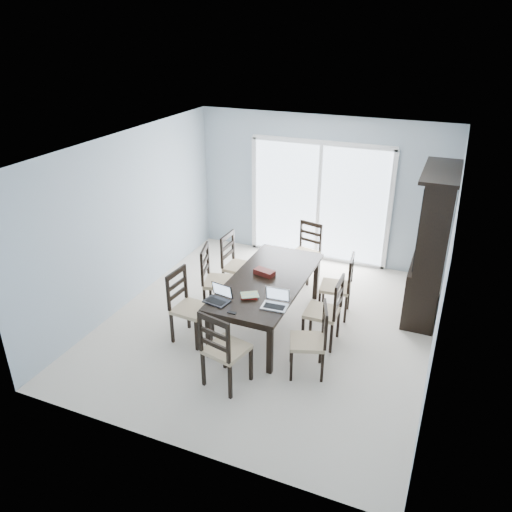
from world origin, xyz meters
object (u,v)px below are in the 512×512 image
object	(u,v)px
chair_left_far	(234,258)
chair_right_far	(343,280)
chair_right_mid	(330,305)
chair_right_near	(315,333)
cell_phone	(232,313)
game_box	(264,272)
chair_left_mid	(213,273)
chair_end_far	(307,245)
chair_left_near	(185,298)
hot_tub	(305,216)
chair_end_near	(221,343)
laptop_silver	(275,304)
laptop_dark	(216,298)
dining_table	(268,284)
china_hutch	(432,247)

from	to	relation	value
chair_left_far	chair_right_far	size ratio (longest dim) A/B	1.03
chair_left_far	chair_right_mid	distance (m)	1.94
chair_left_far	chair_right_far	bearing A→B (deg)	90.79
chair_right_near	cell_phone	world-z (taller)	chair_right_near
chair_right_far	game_box	world-z (taller)	chair_right_far
chair_left_mid	chair_end_far	bearing A→B (deg)	133.64
chair_left_near	hot_tub	distance (m)	4.10
chair_right_near	chair_end_near	distance (m)	1.16
hot_tub	chair_right_far	bearing A→B (deg)	-62.46
laptop_silver	game_box	size ratio (longest dim) A/B	1.15
chair_left_far	chair_end_far	size ratio (longest dim) A/B	1.04
chair_left_far	laptop_dark	world-z (taller)	chair_left_far
chair_left_far	chair_end_near	world-z (taller)	chair_end_near
chair_left_near	chair_left_far	size ratio (longest dim) A/B	1.01
chair_left_far	dining_table	bearing A→B (deg)	52.06
chair_left_near	chair_left_mid	world-z (taller)	chair_left_mid
chair_right_mid	chair_right_far	xyz separation A→B (m)	(-0.02, 0.78, -0.01)
chair_right_near	laptop_silver	world-z (taller)	chair_right_near
chair_left_near	laptop_dark	xyz separation A→B (m)	(0.55, -0.12, 0.18)
chair_left_mid	chair_right_near	xyz separation A→B (m)	(1.82, -0.85, -0.06)
chair_end_near	chair_right_mid	bearing A→B (deg)	68.79
chair_right_far	hot_tub	size ratio (longest dim) A/B	0.64
china_hutch	laptop_silver	bearing A→B (deg)	-131.09
laptop_dark	laptop_silver	size ratio (longest dim) A/B	1.02
chair_end_near	chair_right_far	bearing A→B (deg)	79.93
chair_left_near	chair_end_far	bearing A→B (deg)	162.07
dining_table	chair_left_near	size ratio (longest dim) A/B	1.88
chair_end_far	laptop_dark	world-z (taller)	chair_end_far
chair_end_far	hot_tub	size ratio (longest dim) A/B	0.64
chair_left_mid	chair_right_mid	world-z (taller)	chair_left_mid
chair_right_near	chair_right_far	distance (m)	1.45
hot_tub	laptop_dark	bearing A→B (deg)	-88.40
china_hutch	laptop_silver	world-z (taller)	china_hutch
chair_left_mid	hot_tub	distance (m)	3.31
dining_table	laptop_dark	distance (m)	0.93
chair_right_mid	laptop_dark	world-z (taller)	chair_right_mid
chair_end_near	chair_left_near	bearing A→B (deg)	153.35
chair_right_near	chair_end_near	bearing A→B (deg)	107.76
dining_table	chair_right_far	xyz separation A→B (m)	(0.90, 0.67, -0.08)
chair_left_mid	chair_right_mid	bearing A→B (deg)	68.56
chair_left_far	chair_right_far	distance (m)	1.75
china_hutch	hot_tub	world-z (taller)	china_hutch
chair_left_far	chair_right_near	xyz separation A→B (m)	(1.77, -1.47, -0.03)
hot_tub	laptop_silver	bearing A→B (deg)	-78.13
china_hutch	chair_end_far	world-z (taller)	china_hutch
laptop_dark	cell_phone	distance (m)	0.34
dining_table	chair_right_near	bearing A→B (deg)	-40.17
chair_end_far	laptop_dark	bearing A→B (deg)	92.66
chair_right_far	laptop_silver	size ratio (longest dim) A/B	3.36
chair_left_mid	chair_right_near	world-z (taller)	chair_left_mid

